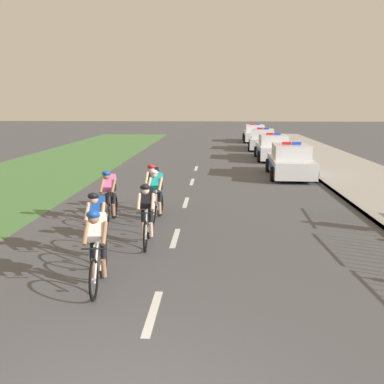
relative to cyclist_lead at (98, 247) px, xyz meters
The scene contains 14 objects.
sidewalk_slab 13.53m from the cyclist_lead, 49.93° to the left, with size 4.25×60.00×0.12m, color #A3A099.
kerb_edge 12.32m from the cyclist_lead, 57.24° to the left, with size 0.16×60.00×0.13m, color #9E9E99.
grass_verge 12.30m from the cyclist_lead, 122.60° to the left, with size 7.00×60.00×0.01m, color #4C7F42.
lane_markings_centre 5.29m from the cyclist_lead, 77.80° to the left, with size 0.14×21.60×0.01m.
cyclist_lead is the anchor object (origin of this frame).
cyclist_second 1.56m from the cyclist_lead, 105.40° to the left, with size 0.45×1.72×1.56m.
cyclist_third 2.56m from the cyclist_lead, 78.87° to the left, with size 0.44×1.72×1.56m.
cyclist_fourth 4.49m from the cyclist_lead, 100.79° to the left, with size 0.42×1.72×1.56m.
cyclist_fifth 5.74m from the cyclist_lead, 88.10° to the left, with size 0.42×1.72×1.56m.
cyclist_sixth 4.74m from the cyclist_lead, 84.89° to the left, with size 0.44×1.72×1.56m.
police_car_nearest 13.90m from the cyclist_lead, 66.58° to the left, with size 2.14×4.47×1.59m.
police_car_second 19.86m from the cyclist_lead, 73.85° to the left, with size 2.07×4.44×1.59m.
police_car_third 25.49m from the cyclist_lead, 77.49° to the left, with size 2.31×4.55×1.59m.
police_car_furthest 32.05m from the cyclist_lead, 80.08° to the left, with size 2.11×4.45×1.59m.
Camera 1 is at (0.97, -3.71, 3.30)m, focal length 41.07 mm.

